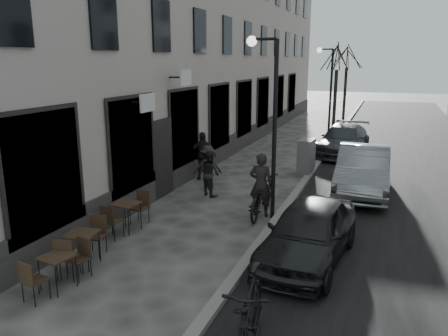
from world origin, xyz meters
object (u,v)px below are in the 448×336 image
Objects in this scene: tree_far at (347,57)px; car_mid at (363,170)px; bistro_set_b at (83,246)px; car_near at (309,232)px; pedestrian_near at (210,173)px; utility_cabinet at (306,157)px; streetlamp_near at (269,109)px; car_far at (343,140)px; pedestrian_mid at (208,167)px; pedestrian_far at (202,156)px; bicycle at (261,197)px; tree_near at (337,56)px; moped at (250,317)px; bistro_set_a at (58,269)px; bistro_set_c at (126,214)px; streetlamp_far at (328,85)px.

car_mid is (2.36, -17.47, -3.87)m from tree_far.
car_near is at bearing 14.40° from bistro_set_b.
utility_cabinet is at bearing -93.52° from pedestrian_near.
streetlamp_near is 1.05× the size of car_far.
pedestrian_far is at bearing -82.81° from pedestrian_mid.
bistro_set_b is 7.70m from pedestrian_far.
bicycle is 1.42× the size of pedestrian_near.
bicycle is at bearing -90.77° from tree_far.
streetlamp_near is at bearing 157.25° from bicycle.
tree_near is 1.19× the size of car_mid.
pedestrian_near is (-2.42, -19.62, -3.89)m from tree_far.
bicycle is 0.96× the size of moped.
utility_cabinet is at bearing -89.56° from tree_far.
bistro_set_c is at bearing 107.45° from bistro_set_a.
pedestrian_mid is (-2.77, -9.78, -2.39)m from streetlamp_far.
pedestrian_mid is at bearing -98.62° from tree_far.
pedestrian_mid reaches higher than car_near.
pedestrian_mid is at bearing -112.32° from car_far.
pedestrian_mid is at bearing -167.19° from car_mid.
tree_far reaches higher than pedestrian_near.
streetlamp_far reaches higher than pedestrian_near.
bistro_set_a is 7.67m from pedestrian_mid.
utility_cabinet is at bearing -88.36° from streetlamp_far.
bistro_set_b is (-3.00, -16.43, -2.69)m from streetlamp_far.
moped is (1.18, -11.29, -0.03)m from utility_cabinet.
pedestrian_far is 7.59m from car_near.
car_near is (1.63, -2.41, -2.47)m from streetlamp_near.
streetlamp_near is 6.71m from bistro_set_a.
streetlamp_near is at bearing -57.81° from pedestrian_far.
moped is (1.37, -6.08, -2.47)m from streetlamp_near.
car_near is 3.67m from moped.
bistro_set_a is 0.37× the size of car_near.
streetlamp_far reaches higher than utility_cabinet.
pedestrian_mid is (-2.77, 2.22, -2.39)m from streetlamp_near.
streetlamp_near is 10.07m from car_far.
bistro_set_a is at bearing 62.90° from bicycle.
streetlamp_far is 10.45m from pedestrian_mid.
tree_far is 27.40m from moped.
pedestrian_near is at bearing -33.15° from bicycle.
streetlamp_near is 6.70m from moped.
tree_near reaches higher than car_mid.
bicycle is (-0.21, 0.08, -2.59)m from streetlamp_near.
car_mid is (2.24, -1.68, 0.07)m from utility_cabinet.
bistro_set_b is 0.40× the size of car_near.
pedestrian_far is at bearing 136.60° from streetlamp_near.
pedestrian_far is 5.87m from car_mid.
tree_near is at bearing -90.00° from tree_far.
utility_cabinet is (3.00, 10.66, 0.28)m from bistro_set_a.
utility_cabinet is 0.63× the size of moped.
pedestrian_mid is 0.32× the size of car_mid.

